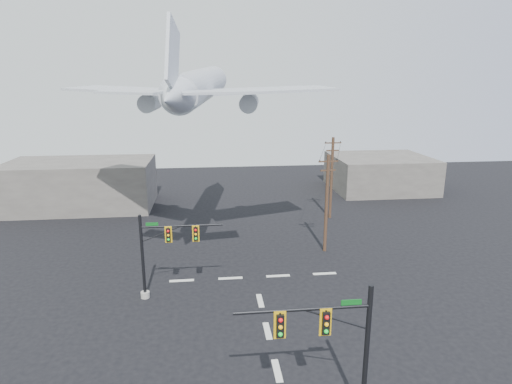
{
  "coord_description": "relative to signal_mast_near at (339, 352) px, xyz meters",
  "views": [
    {
      "loc": [
        -3.48,
        -20.55,
        15.81
      ],
      "look_at": [
        -0.64,
        5.0,
        9.16
      ],
      "focal_mm": 30.0,
      "sensor_mm": 36.0,
      "label": 1
    }
  ],
  "objects": [
    {
      "name": "power_lines",
      "position": [
        6.79,
        25.82,
        5.08
      ],
      "size": [
        5.08,
        10.04,
        0.03
      ],
      "color": "black"
    },
    {
      "name": "lane_markings",
      "position": [
        -2.23,
        9.17,
        -3.73
      ],
      "size": [
        14.0,
        21.2,
        0.01
      ],
      "color": "silver",
      "rests_on": "ground"
    },
    {
      "name": "utility_pole_a",
      "position": [
        5.11,
        20.81,
        1.16
      ],
      "size": [
        1.88,
        0.32,
        9.38
      ],
      "rotation": [
        0.0,
        0.0,
        0.1
      ],
      "color": "#482C1F",
      "rests_on": "ground"
    },
    {
      "name": "building_right",
      "position": [
        19.77,
        43.84,
        -1.24
      ],
      "size": [
        14.0,
        12.0,
        5.0
      ],
      "primitive_type": "cube",
      "color": "#6A645E",
      "rests_on": "ground"
    },
    {
      "name": "utility_pole_b",
      "position": [
        8.46,
        30.84,
        1.31
      ],
      "size": [
        1.95,
        0.33,
        9.65
      ],
      "rotation": [
        0.0,
        0.0,
        0.02
      ],
      "color": "#482C1F",
      "rests_on": "ground"
    },
    {
      "name": "signal_mast_near",
      "position": [
        0.0,
        0.0,
        0.0
      ],
      "size": [
        6.56,
        0.77,
        6.99
      ],
      "color": "#9A978C",
      "rests_on": "ground"
    },
    {
      "name": "airliner",
      "position": [
        -6.39,
        23.25,
        11.63
      ],
      "size": [
        24.8,
        26.34,
        7.02
      ],
      "rotation": [
        0.0,
        -0.06,
        1.42
      ],
      "color": "#B8BEC5"
    },
    {
      "name": "signal_mast_far",
      "position": [
        -9.52,
        13.26,
        -0.24
      ],
      "size": [
        6.26,
        0.72,
        6.53
      ],
      "color": "#9A978C",
      "rests_on": "ground"
    },
    {
      "name": "ground",
      "position": [
        -2.23,
        3.84,
        -3.74
      ],
      "size": [
        120.0,
        120.0,
        0.0
      ],
      "primitive_type": "plane",
      "color": "black",
      "rests_on": "ground"
    },
    {
      "name": "building_left",
      "position": [
        -22.23,
        38.84,
        -0.74
      ],
      "size": [
        18.0,
        10.0,
        6.0
      ],
      "primitive_type": "cube",
      "color": "#6A645E",
      "rests_on": "ground"
    }
  ]
}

